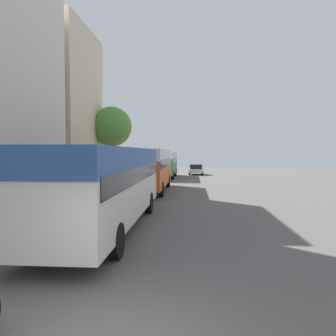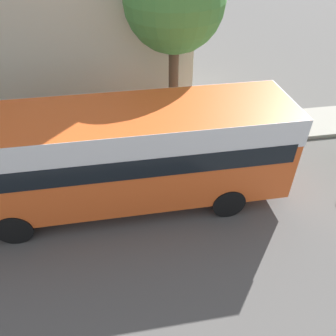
% 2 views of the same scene
% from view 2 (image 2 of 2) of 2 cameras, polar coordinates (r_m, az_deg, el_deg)
% --- Properties ---
extents(bus_following, '(2.52, 9.79, 3.16)m').
position_cam_2_polar(bus_following, '(9.31, -8.58, 3.55)').
color(bus_following, '#EA5B23').
rests_on(bus_following, ground_plane).
extents(street_tree, '(3.26, 3.26, 6.52)m').
position_cam_2_polar(street_tree, '(11.55, 1.12, 26.99)').
color(street_tree, brown).
rests_on(street_tree, sidewalk).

